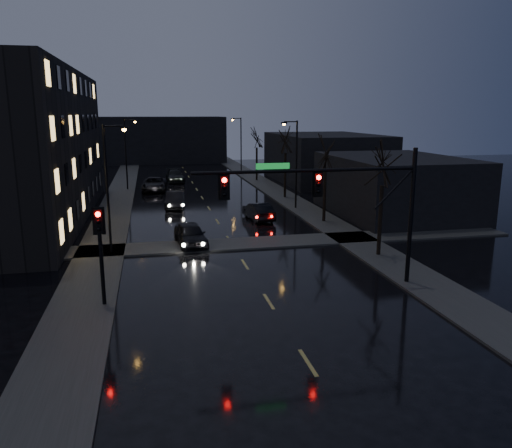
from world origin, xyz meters
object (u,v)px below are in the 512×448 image
oncoming_car_a (190,235)px  lead_car (258,211)px  oncoming_car_c (154,184)px  oncoming_car_b (175,200)px  oncoming_car_d (175,176)px

oncoming_car_a → lead_car: oncoming_car_a is taller
oncoming_car_c → lead_car: size_ratio=1.28×
oncoming_car_b → lead_car: oncoming_car_b is taller
lead_car → oncoming_car_b: bearing=-53.2°
oncoming_car_b → oncoming_car_d: size_ratio=0.85×
oncoming_car_a → oncoming_car_c: 24.99m
lead_car → oncoming_car_c: bearing=-71.8°
lead_car → oncoming_car_a: bearing=42.4°
oncoming_car_a → lead_car: bearing=43.4°
oncoming_car_b → oncoming_car_d: (0.98, 18.28, 0.03)m
oncoming_car_a → oncoming_car_b: 13.93m
oncoming_car_c → lead_car: (8.23, -17.80, -0.06)m
oncoming_car_c → lead_car: bearing=-61.2°
oncoming_car_a → oncoming_car_d: (0.68, 32.20, 0.01)m
oncoming_car_b → oncoming_car_d: bearing=93.4°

